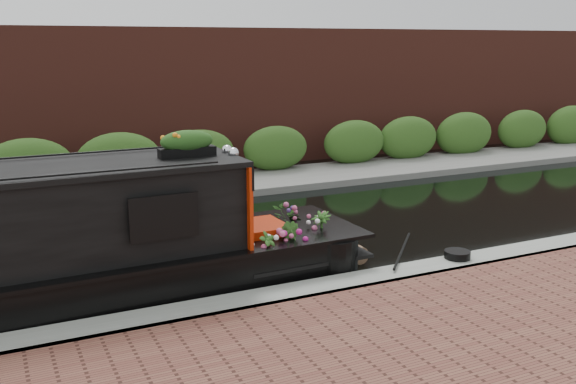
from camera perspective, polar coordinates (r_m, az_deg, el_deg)
name	(u,v)px	position (r m, az deg, el deg)	size (l,w,h in m)	color
ground	(178,247)	(11.71, -9.78, -4.88)	(80.00, 80.00, 0.00)	black
near_bank_coping	(246,317)	(8.78, -3.73, -11.01)	(40.00, 0.60, 0.50)	gray
far_bank_path	(128,198)	(15.66, -14.02, -0.48)	(40.00, 2.40, 0.34)	slate
far_hedge	(121,190)	(16.52, -14.66, 0.18)	(40.00, 1.10, 2.80)	#30561C
far_brick_wall	(105,175)	(18.54, -15.92, 1.50)	(40.00, 1.00, 8.00)	#5A271E
rope_fender	(355,253)	(10.85, 5.99, -5.40)	(0.30, 0.30, 0.39)	brown
coiled_mooring_rope	(457,255)	(10.56, 14.82, -5.40)	(0.41, 0.41, 0.12)	black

